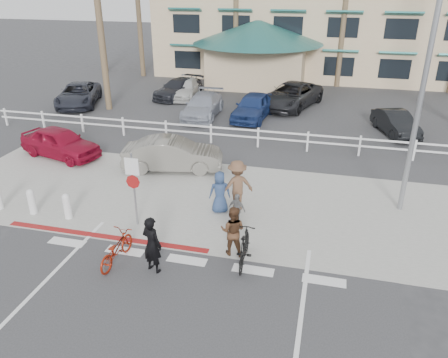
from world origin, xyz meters
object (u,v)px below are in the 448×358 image
(car_white_sedan, at_px, (173,154))
(car_red_compact, at_px, (60,142))
(bike_black, at_px, (244,248))
(sign_post, at_px, (134,186))
(bike_red, at_px, (116,249))

(car_white_sedan, bearing_deg, car_red_compact, 76.02)
(bike_black, bearing_deg, sign_post, -20.98)
(car_red_compact, bearing_deg, sign_post, -113.83)
(bike_red, bearing_deg, bike_black, -162.94)
(sign_post, xyz_separation_m, car_red_compact, (-6.01, 4.89, -0.76))
(bike_black, distance_m, car_red_compact, 11.75)
(car_white_sedan, relative_size, car_red_compact, 1.06)
(bike_black, bearing_deg, car_red_compact, -34.65)
(bike_red, distance_m, car_red_compact, 9.48)
(bike_red, bearing_deg, car_red_compact, -44.11)
(sign_post, xyz_separation_m, bike_red, (0.33, -2.15, -1.00))
(bike_black, height_order, car_red_compact, car_red_compact)
(sign_post, height_order, bike_red, sign_post)
(bike_red, distance_m, bike_black, 3.75)
(car_white_sedan, bearing_deg, bike_black, -156.08)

